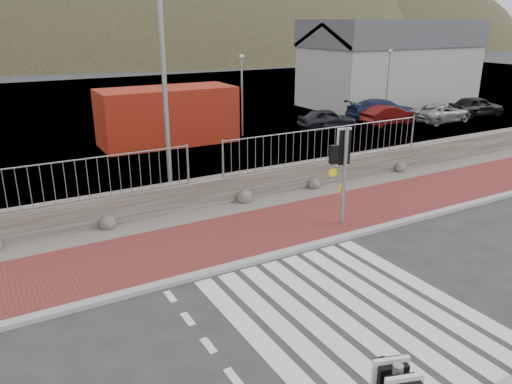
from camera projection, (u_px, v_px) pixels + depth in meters
ground at (352, 314)px, 10.23m from camera, size 220.00×220.00×0.00m
sidewalk_far at (247, 235)px, 13.91m from camera, size 40.00×3.00×0.08m
kerb_far at (275, 255)px, 12.68m from camera, size 40.00×0.25×0.12m
zebra_crossing at (352, 314)px, 10.23m from camera, size 4.62×5.60×0.01m
gravel_strip at (216, 213)px, 15.56m from camera, size 40.00×1.50×0.06m
stone_wall at (205, 193)px, 16.08m from camera, size 40.00×0.60×0.90m
railing at (205, 152)px, 15.51m from camera, size 18.07×0.07×1.22m
quay at (77, 111)px, 33.13m from camera, size 120.00×40.00×0.50m
water at (20, 69)px, 61.86m from camera, size 220.00×50.00×0.05m
harbor_building at (390, 62)px, 35.01m from camera, size 12.20×6.20×5.80m
hills_backdrop at (64, 183)px, 93.04m from camera, size 254.00×90.00×100.00m
traffic_signal_far at (344, 156)px, 13.94m from camera, size 0.72×0.35×2.92m
streetlight at (167, 49)px, 14.95m from camera, size 1.85×0.25×8.70m
shipping_container at (168, 116)px, 24.10m from camera, size 6.51×2.83×2.69m
car_a at (327, 119)px, 27.58m from camera, size 3.48×1.90×1.12m
car_b at (389, 115)px, 28.72m from camera, size 3.45×1.30×1.12m
car_c at (383, 110)px, 29.65m from camera, size 4.81×2.83×1.31m
car_d at (441, 113)px, 29.46m from camera, size 4.03×1.98×1.10m
car_e at (476, 106)px, 31.33m from camera, size 3.79×1.95×1.24m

